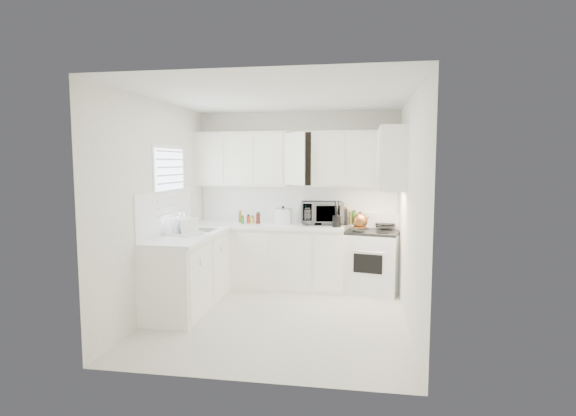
% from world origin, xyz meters
% --- Properties ---
extents(floor, '(3.20, 3.20, 0.00)m').
position_xyz_m(floor, '(0.00, 0.00, 0.00)').
color(floor, silver).
rests_on(floor, ground).
extents(ceiling, '(3.20, 3.20, 0.00)m').
position_xyz_m(ceiling, '(0.00, 0.00, 2.60)').
color(ceiling, white).
rests_on(ceiling, ground).
extents(wall_back, '(3.00, 0.00, 3.00)m').
position_xyz_m(wall_back, '(0.00, 1.60, 1.30)').
color(wall_back, white).
rests_on(wall_back, ground).
extents(wall_front, '(3.00, 0.00, 3.00)m').
position_xyz_m(wall_front, '(0.00, -1.60, 1.30)').
color(wall_front, white).
rests_on(wall_front, ground).
extents(wall_left, '(0.00, 3.20, 3.20)m').
position_xyz_m(wall_left, '(-1.50, 0.00, 1.30)').
color(wall_left, white).
rests_on(wall_left, ground).
extents(wall_right, '(0.00, 3.20, 3.20)m').
position_xyz_m(wall_right, '(1.50, 0.00, 1.30)').
color(wall_right, white).
rests_on(wall_right, ground).
extents(window_blinds, '(0.06, 0.96, 1.06)m').
position_xyz_m(window_blinds, '(-1.48, 0.35, 1.55)').
color(window_blinds, white).
rests_on(window_blinds, wall_left).
extents(lower_cabinets_back, '(2.22, 0.60, 0.90)m').
position_xyz_m(lower_cabinets_back, '(-0.39, 1.30, 0.45)').
color(lower_cabinets_back, white).
rests_on(lower_cabinets_back, floor).
extents(lower_cabinets_left, '(0.60, 1.60, 0.90)m').
position_xyz_m(lower_cabinets_left, '(-1.20, 0.20, 0.45)').
color(lower_cabinets_left, white).
rests_on(lower_cabinets_left, floor).
extents(countertop_back, '(2.24, 0.64, 0.05)m').
position_xyz_m(countertop_back, '(-0.39, 1.29, 0.93)').
color(countertop_back, white).
rests_on(countertop_back, lower_cabinets_back).
extents(countertop_left, '(0.64, 1.62, 0.05)m').
position_xyz_m(countertop_left, '(-1.19, 0.20, 0.93)').
color(countertop_left, white).
rests_on(countertop_left, lower_cabinets_left).
extents(backsplash_back, '(2.98, 0.02, 0.55)m').
position_xyz_m(backsplash_back, '(0.00, 1.59, 1.23)').
color(backsplash_back, white).
rests_on(backsplash_back, wall_back).
extents(backsplash_left, '(0.02, 1.60, 0.55)m').
position_xyz_m(backsplash_left, '(-1.49, 0.20, 1.23)').
color(backsplash_left, white).
rests_on(backsplash_left, wall_left).
extents(upper_cabinets_back, '(3.00, 0.33, 0.80)m').
position_xyz_m(upper_cabinets_back, '(0.00, 1.44, 1.50)').
color(upper_cabinets_back, white).
rests_on(upper_cabinets_back, wall_back).
extents(upper_cabinets_right, '(0.33, 0.90, 0.80)m').
position_xyz_m(upper_cabinets_right, '(1.33, 0.82, 1.50)').
color(upper_cabinets_right, white).
rests_on(upper_cabinets_right, wall_right).
extents(sink, '(0.42, 0.38, 0.30)m').
position_xyz_m(sink, '(-1.19, 0.55, 1.07)').
color(sink, gray).
rests_on(sink, countertop_left).
extents(stove, '(0.85, 0.75, 1.13)m').
position_xyz_m(stove, '(1.12, 1.29, 0.56)').
color(stove, white).
rests_on(stove, floor).
extents(tea_kettle, '(0.34, 0.32, 0.25)m').
position_xyz_m(tea_kettle, '(0.94, 1.13, 1.06)').
color(tea_kettle, brown).
rests_on(tea_kettle, stove).
extents(frying_pan, '(0.45, 0.54, 0.04)m').
position_xyz_m(frying_pan, '(1.30, 1.45, 0.97)').
color(frying_pan, black).
rests_on(frying_pan, stove).
extents(microwave, '(0.64, 0.43, 0.40)m').
position_xyz_m(microwave, '(0.39, 1.41, 1.15)').
color(microwave, gray).
rests_on(microwave, countertop_back).
extents(rice_cooker, '(0.32, 0.32, 0.26)m').
position_xyz_m(rice_cooker, '(-0.17, 1.32, 1.08)').
color(rice_cooker, white).
rests_on(rice_cooker, countertop_back).
extents(paper_towel, '(0.12, 0.12, 0.27)m').
position_xyz_m(paper_towel, '(0.05, 1.52, 1.08)').
color(paper_towel, white).
rests_on(paper_towel, countertop_back).
extents(utensil_crock, '(0.16, 0.16, 0.38)m').
position_xyz_m(utensil_crock, '(0.62, 1.12, 1.14)').
color(utensil_crock, black).
rests_on(utensil_crock, countertop_back).
extents(dish_rack, '(0.53, 0.46, 0.25)m').
position_xyz_m(dish_rack, '(-1.26, 0.13, 1.07)').
color(dish_rack, white).
rests_on(dish_rack, countertop_left).
extents(spice_left_0, '(0.06, 0.06, 0.13)m').
position_xyz_m(spice_left_0, '(-0.85, 1.42, 1.02)').
color(spice_left_0, olive).
rests_on(spice_left_0, countertop_back).
extents(spice_left_1, '(0.06, 0.06, 0.13)m').
position_xyz_m(spice_left_1, '(-0.78, 1.33, 1.02)').
color(spice_left_1, '#297A28').
rests_on(spice_left_1, countertop_back).
extents(spice_left_2, '(0.06, 0.06, 0.13)m').
position_xyz_m(spice_left_2, '(-0.70, 1.42, 1.02)').
color(spice_left_2, '#BC3E19').
rests_on(spice_left_2, countertop_back).
extents(spice_left_3, '(0.06, 0.06, 0.13)m').
position_xyz_m(spice_left_3, '(-0.62, 1.33, 1.02)').
color(spice_left_3, gold).
rests_on(spice_left_3, countertop_back).
extents(spice_left_4, '(0.06, 0.06, 0.13)m').
position_xyz_m(spice_left_4, '(-0.55, 1.42, 1.02)').
color(spice_left_4, '#591E19').
rests_on(spice_left_4, countertop_back).
extents(sauce_right_0, '(0.06, 0.06, 0.19)m').
position_xyz_m(sauce_right_0, '(0.58, 1.46, 1.05)').
color(sauce_right_0, '#BC3E19').
rests_on(sauce_right_0, countertop_back).
extents(sauce_right_1, '(0.06, 0.06, 0.19)m').
position_xyz_m(sauce_right_1, '(0.64, 1.40, 1.05)').
color(sauce_right_1, gold).
rests_on(sauce_right_1, countertop_back).
extents(sauce_right_2, '(0.06, 0.06, 0.19)m').
position_xyz_m(sauce_right_2, '(0.69, 1.46, 1.05)').
color(sauce_right_2, '#591E19').
rests_on(sauce_right_2, countertop_back).
extents(sauce_right_3, '(0.06, 0.06, 0.19)m').
position_xyz_m(sauce_right_3, '(0.74, 1.40, 1.05)').
color(sauce_right_3, black).
rests_on(sauce_right_3, countertop_back).
extents(sauce_right_4, '(0.06, 0.06, 0.19)m').
position_xyz_m(sauce_right_4, '(0.80, 1.46, 1.05)').
color(sauce_right_4, olive).
rests_on(sauce_right_4, countertop_back).
extents(sauce_right_5, '(0.06, 0.06, 0.19)m').
position_xyz_m(sauce_right_5, '(0.85, 1.40, 1.05)').
color(sauce_right_5, '#297A28').
rests_on(sauce_right_5, countertop_back).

